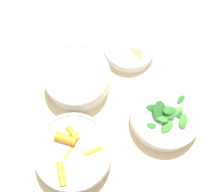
% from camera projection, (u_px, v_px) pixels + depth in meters
% --- Properties ---
extents(ground_plane, '(10.00, 10.00, 0.00)m').
position_uv_depth(ground_plane, '(97.00, 131.00, 1.59)').
color(ground_plane, brown).
extents(dining_table, '(0.97, 1.05, 0.75)m').
position_uv_depth(dining_table, '(89.00, 87.00, 0.99)').
color(dining_table, beige).
rests_on(dining_table, ground_plane).
extents(bowl_carrots, '(0.19, 0.19, 0.07)m').
position_uv_depth(bowl_carrots, '(73.00, 152.00, 0.78)').
color(bowl_carrots, silver).
rests_on(bowl_carrots, dining_table).
extents(bowl_greens, '(0.19, 0.19, 0.07)m').
position_uv_depth(bowl_greens, '(166.00, 115.00, 0.81)').
color(bowl_greens, white).
rests_on(bowl_greens, dining_table).
extents(bowl_beans_hotdog, '(0.18, 0.18, 0.07)m').
position_uv_depth(bowl_beans_hotdog, '(77.00, 78.00, 0.84)').
color(bowl_beans_hotdog, silver).
rests_on(bowl_beans_hotdog, dining_table).
extents(bowl_cookies, '(0.14, 0.14, 0.04)m').
position_uv_depth(bowl_cookies, '(129.00, 48.00, 0.89)').
color(bowl_cookies, silver).
rests_on(bowl_cookies, dining_table).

